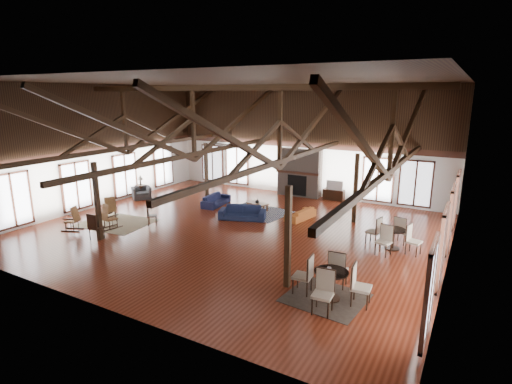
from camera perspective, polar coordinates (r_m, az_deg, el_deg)
The scene contains 31 objects.
floor at distance 16.74m, azimuth -2.97°, elevation -5.44°, with size 16.00×16.00×0.00m, color maroon.
ceiling at distance 15.82m, azimuth -3.25°, elevation 15.55°, with size 16.00×14.00×0.02m, color black.
wall_back at distance 22.18m, azimuth 6.68°, elevation 7.21°, with size 16.00×0.02×6.00m, color white.
wall_front at distance 10.88m, azimuth -23.21°, elevation -0.69°, with size 16.00×0.02×6.00m, color white.
wall_left at distance 21.35m, azimuth -21.68°, elevation 6.08°, with size 0.02×14.00×6.00m, color white.
wall_right at distance 13.59m, azimuth 26.75°, elevation 1.65°, with size 0.02×14.00×6.00m, color white.
roof_truss at distance 15.88m, azimuth -3.15°, elevation 8.42°, with size 15.60×14.07×3.14m.
post_grid at distance 16.30m, azimuth -3.04°, elevation -0.37°, with size 8.16×7.16×3.05m.
fireplace at distance 22.14m, azimuth 6.23°, elevation 2.73°, with size 2.50×0.69×2.60m.
ceiling_fan at distance 14.80m, azimuth -3.58°, elevation 6.87°, with size 1.60×1.60×0.75m.
sofa_navy_front at distance 18.06m, azimuth -1.96°, elevation -2.96°, with size 2.08×0.81×0.61m, color #151D3B.
sofa_navy_left at distance 20.40m, azimuth -5.73°, elevation -1.15°, with size 0.73×1.87×0.55m, color #181C42.
sofa_orange at distance 18.19m, azimuth 6.37°, elevation -3.11°, with size 0.66×1.68×0.49m, color #B75C23.
coffee_table at distance 19.30m, azimuth 0.20°, elevation -1.71°, with size 1.15×0.74×0.41m.
vase at distance 19.22m, azimuth 0.18°, elevation -1.29°, with size 0.19×0.19×0.20m, color #B2B2B2.
armchair at distance 22.47m, azimuth -16.06°, elevation -0.11°, with size 0.97×0.85×0.63m, color #2E2E30.
side_table_lamp at distance 22.98m, azimuth -16.13°, elevation 0.54°, with size 0.47×0.47×1.21m.
rocking_chair_a at distance 19.07m, azimuth -20.07°, elevation -2.28°, with size 0.93×0.83×1.07m.
rocking_chair_b at distance 17.83m, azimuth -20.38°, elevation -3.40°, with size 0.58×0.90×1.07m.
rocking_chair_c at distance 18.18m, azimuth -24.62°, elevation -3.56°, with size 0.89×0.70×1.02m.
side_chair_a at distance 17.78m, azimuth -14.90°, elevation -2.95°, with size 0.54×0.54×0.91m.
side_chair_b at distance 16.61m, azimuth -22.12°, elevation -4.36°, with size 0.51×0.51×1.07m.
cafe_table_near at distance 11.38m, azimuth 10.66°, elevation -12.21°, with size 2.20×2.20×1.14m.
cafe_table_far at distance 15.41m, azimuth 18.99°, elevation -5.85°, with size 2.07×2.07×1.06m.
cup_near at distance 11.30m, azimuth 10.42°, elevation -10.72°, with size 0.12×0.12×0.09m, color #B2B2B2.
cup_far at distance 15.27m, azimuth 18.84°, elevation -4.91°, with size 0.11×0.11×0.09m, color #B2B2B2.
tv_console at distance 21.76m, azimuth 11.05°, elevation -0.37°, with size 1.11×0.42×0.56m, color black.
television at distance 21.62m, azimuth 11.22°, elevation 0.98°, with size 0.88×0.12×0.51m, color #B2B2B2.
rug_tan at distance 18.66m, azimuth -19.38°, elevation -4.17°, with size 2.95×2.32×0.01m, color tan.
rug_navy at distance 19.25m, azimuth 0.14°, elevation -2.82°, with size 2.98×2.24×0.01m, color #161C40.
rug_dark at distance 11.64m, azimuth 9.89°, elevation -14.66°, with size 2.08×1.89×0.01m, color black.
Camera 1 is at (8.47, -13.34, 5.52)m, focal length 28.00 mm.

